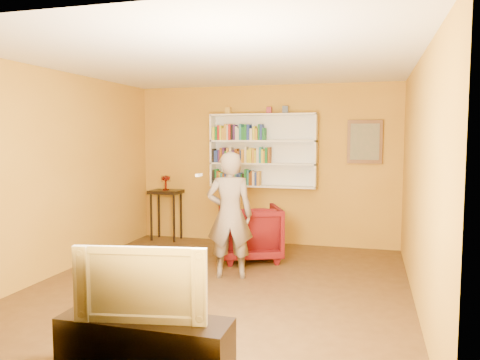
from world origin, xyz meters
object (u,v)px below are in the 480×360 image
Objects in this scene: tv_cabinet at (145,348)px; ruby_lustre at (166,180)px; bookshelf at (264,151)px; television at (144,281)px; console_table at (166,199)px; person at (230,215)px; armchair at (250,232)px.

ruby_lustre is at bearing 112.64° from tv_cabinet.
bookshelf is 4.74m from television.
ruby_lustre is at bearing 158.20° from console_table.
bookshelf is at bearing 81.70° from television.
bookshelf is at bearing 5.25° from console_table.
bookshelf is 1.83× the size of television.
person is at bearing -46.81° from ruby_lustre.
tv_cabinet is at bearing 69.24° from armchair.
armchair is 3.59m from tv_cabinet.
television is (0.13, -2.64, -0.07)m from person.
console_table is 2.02m from armchair.
bookshelf is 2.03× the size of console_table.
bookshelf is 1.82m from ruby_lustre.
bookshelf is 6.87× the size of ruby_lustre.
tv_cabinet is 1.34× the size of television.
television is (-0.00, 0.00, 0.52)m from tv_cabinet.
bookshelf is 1.94m from console_table.
armchair is 3.60m from television.
console_table is at bearing -21.80° from ruby_lustre.
armchair is at bearing -105.94° from person.
console_table is at bearing 112.64° from tv_cabinet.
armchair is 0.55× the size of person.
bookshelf is at bearing -110.56° from armchair.
bookshelf is 1.10× the size of person.
tv_cabinet is (1.88, -4.50, -0.84)m from ruby_lustre.
television is at bearing 69.24° from armchair.
bookshelf is 2.16m from person.
tv_cabinet is (0.14, -4.66, -1.36)m from bookshelf.
armchair is at bearing -27.34° from console_table.
console_table is 2.55m from person.
television is at bearing 78.54° from person.
console_table is 0.34m from ruby_lustre.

